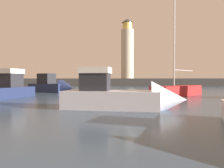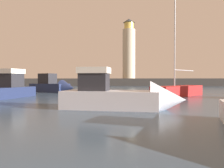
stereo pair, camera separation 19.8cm
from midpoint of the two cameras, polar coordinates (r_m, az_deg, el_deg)
ground_plane at (r=29.35m, az=3.47°, el=-2.18°), size 220.00×220.00×0.00m
breakwater at (r=57.77m, az=4.91°, el=0.51°), size 85.96×6.86×1.97m
lighthouse at (r=58.29m, az=4.65°, el=9.01°), size 3.39×3.39×16.11m
motorboat_1 at (r=30.13m, az=-14.98°, el=-0.57°), size 7.45×4.80×2.97m
motorboat_2 at (r=12.83m, az=4.75°, el=-3.45°), size 7.41×2.61×3.01m
sailboat_moored at (r=23.47m, az=17.56°, el=-1.67°), size 6.34×7.10×10.33m
mooring_buoy at (r=31.46m, az=18.77°, el=-1.17°), size 0.93×0.93×0.93m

